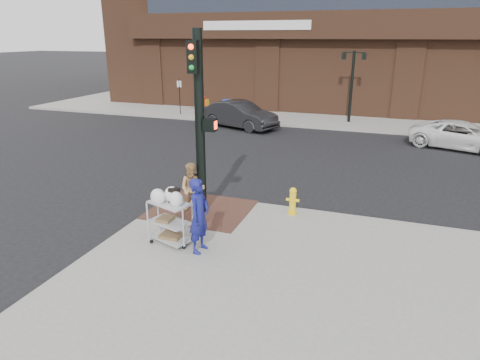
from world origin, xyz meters
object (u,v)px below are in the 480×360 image
at_px(woman_blue, 199,216).
at_px(utility_cart, 170,218).
at_px(traffic_signal_pole, 200,119).
at_px(fire_hydrant, 293,200).
at_px(lamp_post, 352,79).
at_px(pedestrian_tan, 193,189).
at_px(minivan_white, 463,136).
at_px(sedan_dark, 239,115).

xyz_separation_m(woman_blue, utility_cart, (-0.84, 0.15, -0.26)).
distance_m(traffic_signal_pole, utility_cart, 2.86).
relative_size(traffic_signal_pole, woman_blue, 2.79).
bearing_deg(traffic_signal_pole, fire_hydrant, 16.43).
xyz_separation_m(lamp_post, utility_cart, (-2.41, -17.23, -1.83)).
relative_size(woman_blue, pedestrian_tan, 1.20).
bearing_deg(lamp_post, traffic_signal_pole, -99.24).
distance_m(minivan_white, utility_cart, 15.31).
height_order(pedestrian_tan, minivan_white, pedestrian_tan).
bearing_deg(traffic_signal_pole, sedan_dark, 104.90).
relative_size(pedestrian_tan, utility_cart, 1.06).
bearing_deg(lamp_post, fire_hydrant, -90.07).
bearing_deg(lamp_post, utility_cart, -97.96).
bearing_deg(lamp_post, woman_blue, -95.14).
bearing_deg(sedan_dark, woman_blue, -143.62).
xyz_separation_m(lamp_post, traffic_signal_pole, (-2.48, -15.23, 0.21)).
bearing_deg(utility_cart, lamp_post, 82.04).
xyz_separation_m(traffic_signal_pole, woman_blue, (0.91, -2.15, -1.79)).
bearing_deg(fire_hydrant, pedestrian_tan, -160.66).
distance_m(woman_blue, utility_cart, 0.90).
bearing_deg(traffic_signal_pole, lamp_post, 80.76).
xyz_separation_m(minivan_white, utility_cart, (-7.91, -13.10, 0.17)).
distance_m(woman_blue, minivan_white, 15.03).
height_order(minivan_white, fire_hydrant, minivan_white).
bearing_deg(sedan_dark, lamp_post, -41.15).
bearing_deg(minivan_white, traffic_signal_pole, 162.02).
relative_size(woman_blue, fire_hydrant, 2.26).
height_order(sedan_dark, minivan_white, sedan_dark).
xyz_separation_m(traffic_signal_pole, sedan_dark, (-3.22, 12.11, -2.09)).
xyz_separation_m(pedestrian_tan, utility_cart, (0.26, -1.80, -0.11)).
relative_size(traffic_signal_pole, fire_hydrant, 6.31).
bearing_deg(fire_hydrant, utility_cart, -131.25).
xyz_separation_m(pedestrian_tan, sedan_dark, (-3.03, 12.32, -0.15)).
height_order(utility_cart, fire_hydrant, utility_cart).
xyz_separation_m(sedan_dark, utility_cart, (3.29, -14.11, 0.04)).
relative_size(minivan_white, utility_cart, 3.18).
bearing_deg(fire_hydrant, traffic_signal_pole, -163.57).
bearing_deg(utility_cart, pedestrian_tan, 98.28).
distance_m(woman_blue, sedan_dark, 14.86).
distance_m(woman_blue, pedestrian_tan, 2.24).
height_order(woman_blue, fire_hydrant, woman_blue).
relative_size(woman_blue, minivan_white, 0.40).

